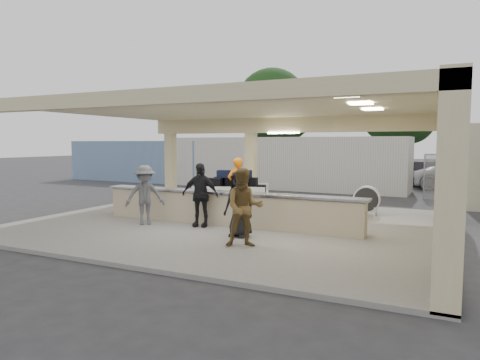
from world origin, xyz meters
The scene contains 16 objects.
ground centered at (0.00, 0.00, 0.00)m, with size 120.00×120.00×0.00m, color #2A2A2D.
pavilion centered at (0.21, 0.66, 1.35)m, with size 12.01×10.00×3.55m.
baggage_counter centered at (0.00, -0.50, 0.59)m, with size 8.20×0.58×0.98m.
luggage_cart centered at (-0.96, 1.80, 0.89)m, with size 2.81×2.20×1.44m.
drum_fan centered at (3.48, 2.99, 0.62)m, with size 0.88×0.49×0.97m.
baggage_handler centered at (-0.63, 1.60, 1.04)m, with size 0.69×0.38×1.89m, color orange.
passenger_a centered at (1.61, -2.66, 1.01)m, with size 0.88×0.39×1.81m, color brown.
passenger_b centered at (-0.53, -1.04, 1.01)m, with size 1.07×0.39×1.82m, color black.
passenger_c centered at (-2.14, -1.47, 0.97)m, with size 1.12×0.39×1.74m, color #525358.
passenger_d centered at (1.06, -1.75, 0.95)m, with size 0.83×0.34×1.69m, color black.
car_white_a centered at (6.90, 13.89, 0.73)m, with size 2.41×5.09×1.45m, color silver.
car_dark centered at (5.08, 14.44, 0.72)m, with size 1.52×4.31×1.44m, color black.
container_white centered at (-2.08, 10.75, 1.40)m, with size 12.88×2.58×2.79m, color silver.
container_blue centered at (-12.18, 11.03, 1.30)m, with size 10.02×2.40×2.61m, color #7392B9.
tree_left centered at (-7.68, 24.16, 5.59)m, with size 6.60×6.30×9.00m.
tree_mid centered at (2.32, 26.16, 4.96)m, with size 6.00×5.60×8.00m.
Camera 1 is at (5.67, -11.50, 2.50)m, focal length 32.00 mm.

